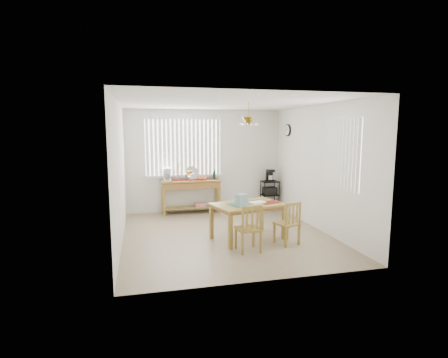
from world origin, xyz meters
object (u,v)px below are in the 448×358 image
object	(u,v)px
sideboard	(192,188)
chair_right	(288,223)
chair_left	(249,229)
cart_items	(270,176)
wire_cart	(270,192)
dining_table	(248,208)

from	to	relation	value
sideboard	chair_right	xyz separation A→B (m)	(1.36, -2.88, -0.23)
sideboard	chair_left	world-z (taller)	sideboard
cart_items	chair_left	distance (m)	3.48
wire_cart	dining_table	bearing A→B (deg)	-119.76
cart_items	wire_cart	bearing A→B (deg)	-90.00
wire_cart	chair_right	world-z (taller)	chair_right
dining_table	wire_cart	bearing A→B (deg)	60.24
wire_cart	dining_table	xyz separation A→B (m)	(-1.36, -2.37, 0.17)
dining_table	cart_items	bearing A→B (deg)	60.32
wire_cart	cart_items	distance (m)	0.44
wire_cart	chair_right	distance (m)	2.95
dining_table	sideboard	bearing A→B (deg)	107.06
sideboard	dining_table	bearing A→B (deg)	-72.94
wire_cart	chair_right	xyz separation A→B (m)	(-0.73, -2.86, -0.06)
sideboard	chair_left	xyz separation A→B (m)	(0.54, -3.09, -0.22)
dining_table	chair_left	size ratio (longest dim) A/B	1.78
wire_cart	dining_table	size ratio (longest dim) A/B	0.51
wire_cart	chair_right	size ratio (longest dim) A/B	0.93
chair_right	wire_cart	bearing A→B (deg)	75.62
sideboard	cart_items	size ratio (longest dim) A/B	4.82
cart_items	chair_left	bearing A→B (deg)	-116.68
sideboard	chair_right	distance (m)	3.19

